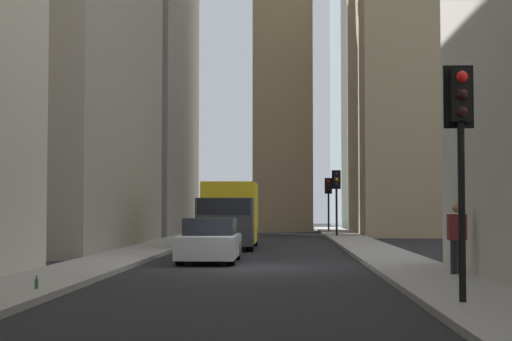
# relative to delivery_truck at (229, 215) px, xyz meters

# --- Properties ---
(ground_plane) EXTENTS (135.00, 135.00, 0.00)m
(ground_plane) POSITION_rel_delivery_truck_xyz_m (-11.12, -1.40, -1.46)
(ground_plane) COLOR black
(sidewalk_right) EXTENTS (90.00, 2.20, 0.14)m
(sidewalk_right) POSITION_rel_delivery_truck_xyz_m (-11.12, 3.10, -1.39)
(sidewalk_right) COLOR gray
(sidewalk_right) RESTS_ON ground_plane
(sidewalk_left) EXTENTS (90.00, 2.20, 0.14)m
(sidewalk_left) POSITION_rel_delivery_truck_xyz_m (-11.12, -5.90, -1.39)
(sidewalk_left) COLOR gray
(sidewalk_left) RESTS_ON ground_plane
(building_right_far) EXTENTS (16.17, 10.50, 30.04)m
(building_right_far) POSITION_rel_delivery_truck_xyz_m (18.32, 9.19, 13.57)
(building_right_far) COLOR gray
(building_right_far) RESTS_ON ground_plane
(building_right_midfar) EXTENTS (16.58, 10.50, 19.09)m
(building_right_midfar) POSITION_rel_delivery_truck_xyz_m (-0.11, 9.19, 8.10)
(building_right_midfar) COLOR gray
(building_right_midfar) RESTS_ON ground_plane
(church_spire) EXTENTS (4.77, 4.77, 31.84)m
(church_spire) POSITION_rel_delivery_truck_xyz_m (25.22, -2.20, 15.19)
(church_spire) COLOR #9E8966
(church_spire) RESTS_ON ground_plane
(delivery_truck) EXTENTS (6.46, 2.25, 2.84)m
(delivery_truck) POSITION_rel_delivery_truck_xyz_m (0.00, 0.00, 0.00)
(delivery_truck) COLOR yellow
(delivery_truck) RESTS_ON ground_plane
(sedan_silver) EXTENTS (4.30, 1.78, 1.42)m
(sedan_silver) POSITION_rel_delivery_truck_xyz_m (-8.83, -0.00, -0.80)
(sedan_silver) COLOR #B7BABF
(sedan_silver) RESTS_ON ground_plane
(traffic_light_foreground) EXTENTS (0.43, 0.52, 4.08)m
(traffic_light_foreground) POSITION_rel_delivery_truck_xyz_m (-20.73, -5.44, 1.68)
(traffic_light_foreground) COLOR black
(traffic_light_foreground) RESTS_ON sidewalk_left
(traffic_light_midblock) EXTENTS (0.43, 0.52, 3.81)m
(traffic_light_midblock) POSITION_rel_delivery_truck_xyz_m (12.39, -5.37, 1.48)
(traffic_light_midblock) COLOR black
(traffic_light_midblock) RESTS_ON sidewalk_left
(traffic_light_far_junction) EXTENTS (0.43, 0.52, 3.71)m
(traffic_light_far_junction) POSITION_rel_delivery_truck_xyz_m (21.83, -5.40, 1.40)
(traffic_light_far_junction) COLOR black
(traffic_light_far_junction) RESTS_ON sidewalk_left
(pedestrian) EXTENTS (0.26, 0.44, 1.71)m
(pedestrian) POSITION_rel_delivery_truck_xyz_m (-14.87, -6.58, -0.39)
(pedestrian) COLOR black
(pedestrian) RESTS_ON sidewalk_left
(discarded_bottle) EXTENTS (0.07, 0.07, 0.27)m
(discarded_bottle) POSITION_rel_delivery_truck_xyz_m (-18.83, 2.48, -1.21)
(discarded_bottle) COLOR #236033
(discarded_bottle) RESTS_ON sidewalk_right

